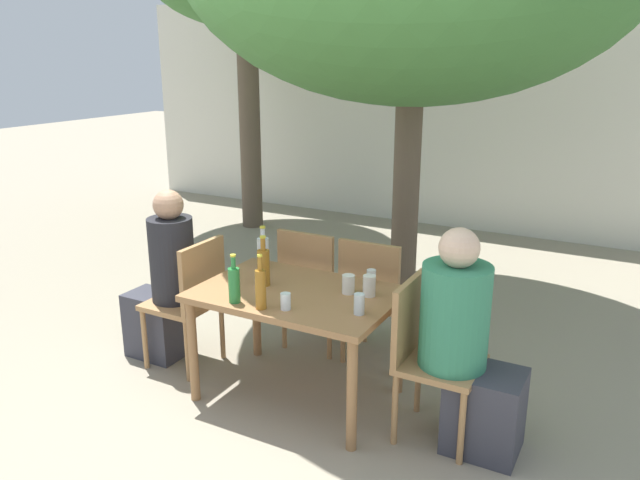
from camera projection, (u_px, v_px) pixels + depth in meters
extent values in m
plane|color=gray|center=(298.00, 395.00, 4.04)|extent=(30.00, 30.00, 0.00)
cube|color=silver|center=(487.00, 116.00, 7.40)|extent=(10.00, 0.08, 2.80)
cylinder|color=brown|center=(406.00, 202.00, 5.12)|extent=(0.22, 0.22, 1.90)
cylinder|color=brown|center=(250.00, 127.00, 7.62)|extent=(0.26, 0.26, 2.50)
cube|color=#996B42|center=(297.00, 294.00, 3.84)|extent=(1.22, 0.83, 0.04)
cylinder|color=#996B42|center=(193.00, 351.00, 3.90)|extent=(0.06, 0.06, 0.68)
cylinder|color=#996B42|center=(352.00, 395.00, 3.39)|extent=(0.06, 0.06, 0.68)
cylinder|color=#996B42|center=(256.00, 311.00, 4.49)|extent=(0.06, 0.06, 0.68)
cylinder|color=#996B42|center=(400.00, 344.00, 3.99)|extent=(0.06, 0.06, 0.68)
cube|color=#A87A4C|center=(182.00, 303.00, 4.33)|extent=(0.44, 0.44, 0.04)
cube|color=#A87A4C|center=(203.00, 275.00, 4.17)|extent=(0.04, 0.44, 0.45)
cylinder|color=#A87A4C|center=(181.00, 319.00, 4.65)|extent=(0.04, 0.04, 0.44)
cylinder|color=#A87A4C|center=(145.00, 339.00, 4.33)|extent=(0.04, 0.04, 0.44)
cylinder|color=#A87A4C|center=(222.00, 330.00, 4.47)|extent=(0.04, 0.04, 0.44)
cylinder|color=#A87A4C|center=(187.00, 351.00, 4.15)|extent=(0.04, 0.04, 0.44)
cube|color=#A87A4C|center=(441.00, 364.00, 3.48)|extent=(0.44, 0.44, 0.04)
cube|color=#A87A4C|center=(409.00, 317.00, 3.50)|extent=(0.04, 0.44, 0.45)
cylinder|color=#A87A4C|center=(462.00, 428.00, 3.31)|extent=(0.04, 0.04, 0.44)
cylinder|color=#A87A4C|center=(480.00, 395.00, 3.63)|extent=(0.04, 0.04, 0.44)
cylinder|color=#A87A4C|center=(395.00, 409.00, 3.48)|extent=(0.04, 0.04, 0.44)
cylinder|color=#A87A4C|center=(418.00, 379.00, 3.80)|extent=(0.04, 0.04, 0.44)
cube|color=#A87A4C|center=(319.00, 287.00, 4.64)|extent=(0.44, 0.44, 0.04)
cube|color=#A87A4C|center=(305.00, 264.00, 4.40)|extent=(0.44, 0.04, 0.45)
cylinder|color=#A87A4C|center=(352.00, 312.00, 4.78)|extent=(0.04, 0.04, 0.44)
cylinder|color=#A87A4C|center=(309.00, 303.00, 4.95)|extent=(0.04, 0.04, 0.44)
cylinder|color=#A87A4C|center=(329.00, 331.00, 4.46)|extent=(0.04, 0.04, 0.44)
cylinder|color=#A87A4C|center=(284.00, 320.00, 4.63)|extent=(0.04, 0.04, 0.44)
cube|color=#A87A4C|center=(379.00, 299.00, 4.41)|extent=(0.44, 0.44, 0.04)
cube|color=#A87A4C|center=(369.00, 275.00, 4.18)|extent=(0.44, 0.04, 0.45)
cylinder|color=#A87A4C|center=(413.00, 325.00, 4.56)|extent=(0.04, 0.04, 0.44)
cylinder|color=#A87A4C|center=(365.00, 315.00, 4.73)|extent=(0.04, 0.04, 0.44)
cylinder|color=#A87A4C|center=(393.00, 345.00, 4.24)|extent=(0.04, 0.04, 0.44)
cylinder|color=#A87A4C|center=(343.00, 334.00, 4.41)|extent=(0.04, 0.04, 0.44)
cube|color=#383842|center=(156.00, 325.00, 4.51)|extent=(0.40, 0.28, 0.48)
cylinder|color=#232328|center=(172.00, 259.00, 4.27)|extent=(0.31, 0.31, 0.59)
sphere|color=tan|center=(168.00, 205.00, 4.16)|extent=(0.20, 0.20, 0.20)
cube|color=#383842|center=(484.00, 411.00, 3.43)|extent=(0.40, 0.34, 0.48)
cylinder|color=#337F5B|center=(455.00, 316.00, 3.37)|extent=(0.38, 0.38, 0.58)
sphere|color=beige|center=(459.00, 248.00, 3.26)|extent=(0.22, 0.22, 0.22)
cylinder|color=#9E661E|center=(261.00, 290.00, 3.54)|extent=(0.06, 0.06, 0.23)
cylinder|color=#9E661E|center=(260.00, 263.00, 3.50)|extent=(0.02, 0.02, 0.08)
cylinder|color=gold|center=(260.00, 256.00, 3.48)|extent=(0.03, 0.03, 0.01)
cylinder|color=silver|center=(263.00, 253.00, 4.23)|extent=(0.08, 0.08, 0.21)
cylinder|color=silver|center=(263.00, 233.00, 4.19)|extent=(0.03, 0.03, 0.07)
cylinder|color=gold|center=(263.00, 227.00, 4.18)|extent=(0.04, 0.04, 0.01)
cylinder|color=#287A38|center=(234.00, 285.00, 3.64)|extent=(0.07, 0.07, 0.21)
cylinder|color=#287A38|center=(233.00, 263.00, 3.59)|extent=(0.03, 0.03, 0.07)
cylinder|color=gold|center=(233.00, 255.00, 3.58)|extent=(0.03, 0.03, 0.01)
cylinder|color=#9E661E|center=(264.00, 268.00, 3.90)|extent=(0.08, 0.08, 0.23)
cylinder|color=#9E661E|center=(263.00, 244.00, 3.85)|extent=(0.03, 0.03, 0.08)
cylinder|color=gold|center=(263.00, 237.00, 3.84)|extent=(0.04, 0.04, 0.01)
cylinder|color=silver|center=(359.00, 304.00, 3.48)|extent=(0.06, 0.06, 0.12)
cylinder|color=white|center=(371.00, 277.00, 3.95)|extent=(0.06, 0.06, 0.09)
cylinder|color=white|center=(286.00, 301.00, 3.55)|extent=(0.06, 0.06, 0.10)
cylinder|color=silver|center=(369.00, 286.00, 3.74)|extent=(0.08, 0.08, 0.13)
cylinder|color=silver|center=(348.00, 284.00, 3.79)|extent=(0.08, 0.08, 0.12)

